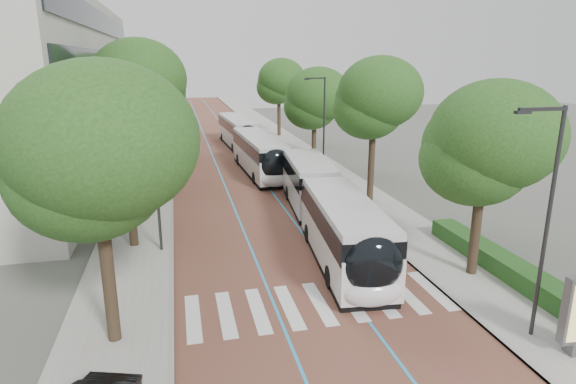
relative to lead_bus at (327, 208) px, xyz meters
name	(u,v)px	position (x,y,z in m)	size (l,w,h in m)	color
ground	(322,317)	(-2.76, -8.21, -1.63)	(160.00, 160.00, 0.00)	#51544C
road	(222,143)	(-2.76, 31.79, -1.62)	(11.00, 140.00, 0.02)	brown
sidewalk_left	(155,146)	(-10.26, 31.79, -1.57)	(4.00, 140.00, 0.12)	gray
sidewalk_right	(284,141)	(4.74, 31.79, -1.57)	(4.00, 140.00, 0.12)	gray
kerb_left	(172,145)	(-8.36, 31.79, -1.57)	(0.20, 140.00, 0.14)	gray
kerb_right	(269,141)	(2.84, 31.79, -1.57)	(0.20, 140.00, 0.14)	gray
zebra_crossing	(319,303)	(-2.56, -7.21, -1.60)	(10.55, 3.60, 0.01)	silver
lane_line_left	(208,144)	(-4.36, 31.79, -1.60)	(0.12, 126.00, 0.01)	#2A99D4
lane_line_right	(235,143)	(-1.16, 31.79, -1.60)	(0.12, 126.00, 0.01)	#2A99D4
hedge	(529,280)	(6.34, -8.21, -1.11)	(1.20, 14.00, 0.80)	#1C4919
streetlight_near	(545,207)	(3.86, -11.21, 3.19)	(1.82, 0.20, 8.00)	#2A2A2C
streetlight_far	(322,118)	(3.86, 13.79, 3.19)	(1.82, 0.20, 8.00)	#2A2A2C
lamp_post_left	(156,173)	(-8.86, -0.21, 2.49)	(0.14, 0.14, 8.00)	#2A2A2C
trees_left	(141,98)	(-10.26, 15.45, 4.99)	(6.42, 60.57, 10.27)	black
trees_right	(330,100)	(4.94, 15.06, 4.56)	(6.01, 47.65, 9.16)	black
lead_bus	(327,208)	(0.00, 0.00, 0.00)	(4.23, 18.55, 3.20)	black
bus_queued_0	(260,156)	(-1.00, 15.48, 0.00)	(3.05, 12.49, 3.20)	silver
bus_queued_1	(238,133)	(-1.11, 29.06, 0.00)	(3.19, 12.52, 3.20)	silver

